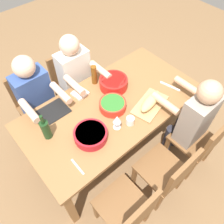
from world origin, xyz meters
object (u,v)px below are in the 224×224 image
at_px(diner_near_right, 37,98).
at_px(cup_far_center, 130,121).
at_px(chair_far_center, 169,173).
at_px(diner_far_left, 192,118).
at_px(serving_bowl_fruit, 91,134).
at_px(wine_bottle, 46,129).
at_px(wine_glass, 117,120).
at_px(serving_bowl_pasta, 114,82).
at_px(serving_bowl_greens, 113,105).
at_px(chair_far_left, 201,142).
at_px(chair_near_center, 70,82).
at_px(chair_far_right, 129,211).
at_px(bread_loaf, 151,101).
at_px(diner_near_center, 77,77).
at_px(cutting_board, 150,105).
at_px(napkin_stack, 80,93).
at_px(dining_table, 112,110).
at_px(chair_near_right, 34,102).
at_px(beer_bottle, 94,75).

distance_m(diner_near_right, cup_far_center, 1.01).
xyz_separation_m(chair_far_center, diner_near_right, (0.50, -1.40, 0.21)).
height_order(diner_far_left, serving_bowl_fruit, diner_far_left).
xyz_separation_m(wine_bottle, wine_glass, (-0.52, 0.33, 0.01)).
xyz_separation_m(serving_bowl_pasta, serving_bowl_greens, (0.20, 0.22, -0.01)).
relative_size(diner_near_right, serving_bowl_pasta, 4.07).
bearing_deg(chair_far_left, diner_near_right, -54.39).
xyz_separation_m(diner_far_left, chair_near_center, (0.50, -1.40, -0.21)).
distance_m(chair_far_center, chair_far_right, 0.50).
distance_m(diner_near_right, chair_far_left, 1.74).
relative_size(serving_bowl_greens, cup_far_center, 3.25).
height_order(chair_far_center, serving_bowl_pasta, chair_far_center).
height_order(chair_far_center, wine_glass, wine_glass).
bearing_deg(bread_loaf, diner_near_center, -72.11).
height_order(cutting_board, wine_bottle, wine_bottle).
bearing_deg(napkin_stack, chair_far_right, 72.62).
distance_m(chair_far_left, napkin_stack, 1.32).
distance_m(diner_near_right, serving_bowl_pasta, 0.81).
xyz_separation_m(chair_far_center, serving_bowl_greens, (0.02, -0.76, 0.31)).
xyz_separation_m(diner_near_center, cup_far_center, (0.02, 0.89, 0.08)).
bearing_deg(cup_far_center, chair_near_center, -91.10).
height_order(cutting_board, wine_glass, wine_glass).
xyz_separation_m(chair_far_left, serving_bowl_pasta, (0.32, -0.97, 0.32)).
bearing_deg(chair_far_center, bread_loaf, -117.07).
bearing_deg(dining_table, chair_far_center, 90.00).
height_order(chair_far_right, diner_far_left, diner_far_left).
relative_size(serving_bowl_pasta, cup_far_center, 3.67).
xyz_separation_m(chair_near_right, serving_bowl_greens, (-0.48, 0.82, 0.31)).
xyz_separation_m(bread_loaf, wine_bottle, (0.94, -0.35, 0.04)).
relative_size(serving_bowl_fruit, napkin_stack, 2.12).
height_order(chair_far_left, diner_near_center, diner_near_center).
bearing_deg(diner_far_left, chair_far_right, 10.37).
bearing_deg(wine_glass, cutting_board, 177.21).
height_order(serving_bowl_pasta, serving_bowl_fruit, serving_bowl_pasta).
distance_m(diner_far_left, wine_glass, 0.76).
bearing_deg(chair_far_center, serving_bowl_pasta, -100.51).
bearing_deg(chair_far_left, diner_far_left, -90.00).
relative_size(diner_near_center, napkin_stack, 8.57).
distance_m(chair_far_right, wine_glass, 0.77).
height_order(diner_far_left, beer_bottle, diner_far_left).
bearing_deg(serving_bowl_greens, diner_near_center, -91.79).
distance_m(chair_far_center, serving_bowl_greens, 0.82).
relative_size(dining_table, bread_loaf, 5.70).
bearing_deg(beer_bottle, serving_bowl_greens, 77.31).
bearing_deg(wine_glass, serving_bowl_pasta, -127.97).
height_order(bread_loaf, wine_bottle, wine_bottle).
relative_size(serving_bowl_pasta, beer_bottle, 1.34).
distance_m(serving_bowl_fruit, bread_loaf, 0.67).
bearing_deg(beer_bottle, serving_bowl_fruit, 48.83).
relative_size(chair_far_left, cutting_board, 2.12).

